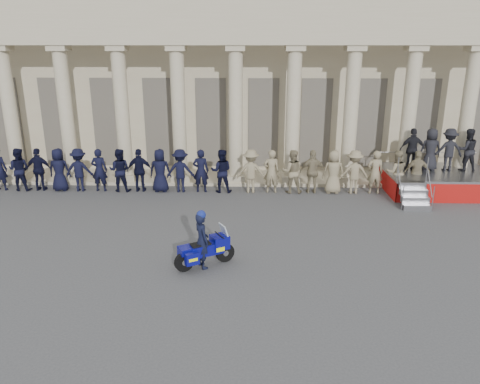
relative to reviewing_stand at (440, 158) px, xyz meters
name	(u,v)px	position (x,y,z in m)	size (l,w,h in m)	color
ground	(185,257)	(-10.39, -7.08, -1.53)	(90.00, 90.00, 0.00)	#404042
building	(218,76)	(-10.39, 7.67, 3.00)	(40.00, 12.50, 9.00)	tan
officer_rank	(173,171)	(-11.83, -0.39, -0.56)	(22.47, 0.74, 1.94)	black
reviewing_stand	(440,158)	(0.00, 0.00, 0.00)	(4.60, 4.33, 2.82)	gray
motorcycle	(205,250)	(-9.67, -7.68, -0.99)	(1.73, 1.27, 1.24)	black
rider	(202,239)	(-9.76, -7.74, -0.63)	(0.67, 0.75, 1.80)	black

